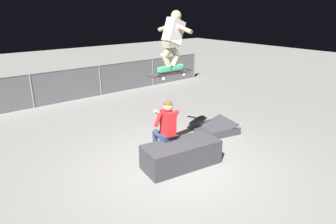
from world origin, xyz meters
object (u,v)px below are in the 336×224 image
Objects in this scene: skateboard at (171,73)px; kicker_ramp at (215,130)px; skater_airborne at (173,38)px; person_sitting_on_ledge at (165,127)px; ledge_box_main at (181,154)px.

kicker_ramp is (1.75, 0.31, -1.78)m from skateboard.
skater_airborne is (0.06, 0.00, 0.69)m from skateboard.
skater_airborne is at bearing 8.96° from person_sitting_on_ledge.
skater_airborne is 1.01× the size of kicker_ramp.
skateboard is 0.92× the size of skater_airborne.
kicker_ramp is (1.91, 0.34, -0.69)m from person_sitting_on_ledge.
kicker_ramp is at bearing 10.31° from skater_airborne.
person_sitting_on_ledge is 2.06m from kicker_ramp.
person_sitting_on_ledge is at bearing -169.84° from kicker_ramp.
person_sitting_on_ledge is (-0.08, 0.42, 0.50)m from ledge_box_main.
skateboard is at bearing 10.41° from person_sitting_on_ledge.
skateboard is 0.94× the size of kicker_ramp.
ledge_box_main is 1.43× the size of kicker_ramp.
kicker_ramp is (1.70, 0.31, -2.47)m from skater_airborne.
ledge_box_main is 2.33m from skater_airborne.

